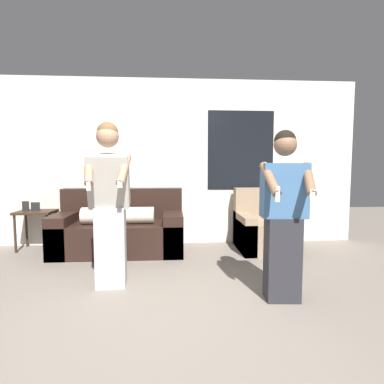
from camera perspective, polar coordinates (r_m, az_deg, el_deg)
The scene contains 7 objects.
ground_plane at distance 2.41m, azimuth -4.34°, elevation -27.30°, with size 14.00×14.00×0.00m, color slate.
wall_back at distance 4.98m, azimuth -3.93°, elevation 5.68°, with size 6.20×0.07×2.70m.
couch at distance 4.67m, azimuth -13.49°, elevation -7.02°, with size 1.87×0.88×0.94m.
armchair at distance 4.80m, azimuth 13.55°, elevation -6.94°, with size 0.82×0.83×0.94m.
side_table at distance 5.21m, azimuth -27.63°, elevation -4.15°, with size 0.54×0.43×0.76m.
person_left at distance 3.25m, azimuth -15.44°, elevation -2.22°, with size 0.48×0.52×1.73m.
person_right at distance 2.97m, azimuth 17.05°, elevation -4.31°, with size 0.48×0.48×1.62m.
Camera 1 is at (0.03, -2.04, 1.28)m, focal length 28.00 mm.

